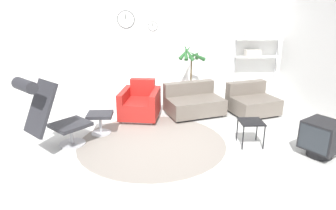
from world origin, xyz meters
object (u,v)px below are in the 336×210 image
(lounge_chair, at_px, (49,111))
(ottoman, at_px, (100,119))
(crt_television, at_px, (322,138))
(shelf_unit, at_px, (254,48))
(couch_low, at_px, (193,103))
(couch_second, at_px, (252,103))
(side_table, at_px, (251,124))
(potted_plant, at_px, (191,73))
(armchair_red, at_px, (140,104))

(lounge_chair, xyz_separation_m, ottoman, (0.66, 0.67, -0.41))
(crt_television, distance_m, shelf_unit, 3.65)
(couch_low, bearing_deg, couch_second, 161.53)
(lounge_chair, height_order, couch_second, lounge_chair)
(lounge_chair, xyz_separation_m, side_table, (3.27, 0.06, -0.32))
(ottoman, xyz_separation_m, shelf_unit, (3.59, 2.46, 0.93))
(potted_plant, bearing_deg, lounge_chair, -133.57)
(couch_low, xyz_separation_m, shelf_unit, (1.74, 1.49, 0.98))
(crt_television, bearing_deg, shelf_unit, -33.47)
(lounge_chair, bearing_deg, potted_plant, 90.68)
(lounge_chair, xyz_separation_m, shelf_unit, (4.25, 3.13, 0.52))
(armchair_red, bearing_deg, side_table, 152.18)
(ottoman, distance_m, crt_television, 3.74)
(lounge_chair, xyz_separation_m, couch_low, (2.51, 1.64, -0.45))
(lounge_chair, relative_size, crt_television, 1.78)
(armchair_red, height_order, couch_second, armchair_red)
(side_table, relative_size, potted_plant, 0.31)
(armchair_red, relative_size, shelf_unit, 0.57)
(side_table, bearing_deg, shelf_unit, 72.24)
(side_table, distance_m, potted_plant, 2.75)
(couch_low, bearing_deg, side_table, 98.72)
(ottoman, height_order, side_table, side_table)
(couch_low, relative_size, side_table, 3.15)
(armchair_red, xyz_separation_m, crt_television, (2.87, -1.89, 0.03))
(crt_television, relative_size, shelf_unit, 0.40)
(couch_second, height_order, crt_television, couch_second)
(lounge_chair, height_order, potted_plant, potted_plant)
(couch_second, bearing_deg, ottoman, -0.39)
(ottoman, distance_m, potted_plant, 2.83)
(lounge_chair, height_order, side_table, lounge_chair)
(armchair_red, bearing_deg, couch_low, -163.49)
(couch_low, bearing_deg, shelf_unit, -156.40)
(lounge_chair, distance_m, crt_television, 4.28)
(armchair_red, xyz_separation_m, potted_plant, (1.21, 1.22, 0.40))
(lounge_chair, bearing_deg, ottoman, 90.00)
(couch_low, distance_m, potted_plant, 1.16)
(crt_television, bearing_deg, side_table, 31.30)
(lounge_chair, distance_m, potted_plant, 3.74)
(ottoman, xyz_separation_m, crt_television, (3.58, -1.07, 0.03))
(couch_low, height_order, couch_second, same)
(lounge_chair, height_order, ottoman, lounge_chair)
(armchair_red, distance_m, crt_television, 3.44)
(couch_low, relative_size, potted_plant, 0.97)
(potted_plant, xyz_separation_m, shelf_unit, (1.67, 0.42, 0.54))
(side_table, xyz_separation_m, shelf_unit, (0.98, 3.07, 0.84))
(ottoman, relative_size, shelf_unit, 0.26)
(ottoman, bearing_deg, couch_low, 27.58)
(potted_plant, relative_size, shelf_unit, 0.79)
(armchair_red, height_order, side_table, armchair_red)
(ottoman, xyz_separation_m, couch_second, (3.14, 0.93, -0.05))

